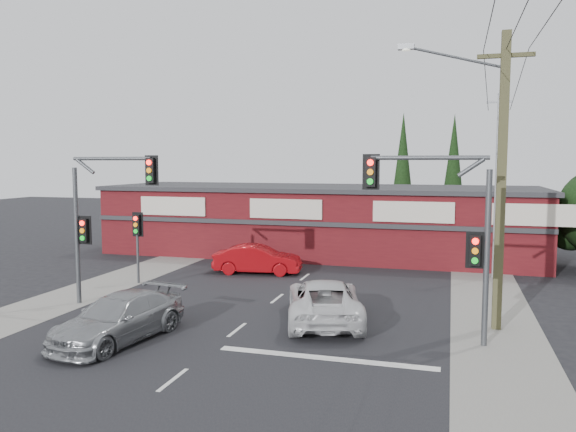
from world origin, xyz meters
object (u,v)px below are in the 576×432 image
(red_sedan, at_px, (258,259))
(utility_pole, at_px, (497,172))
(white_suv, at_px, (324,300))
(shop_building, at_px, (319,219))
(silver_suv, at_px, (119,318))

(red_sedan, distance_m, utility_pole, 13.72)
(white_suv, distance_m, shop_building, 15.20)
(white_suv, distance_m, utility_pole, 7.42)
(silver_suv, bearing_deg, utility_pole, 31.63)
(white_suv, xyz_separation_m, red_sedan, (-5.19, 7.54, -0.02))
(shop_building, relative_size, utility_pole, 2.73)
(silver_suv, xyz_separation_m, utility_pole, (11.59, 4.71, 4.66))
(red_sedan, bearing_deg, white_suv, -153.48)
(utility_pole, bearing_deg, red_sedan, 147.97)
(red_sedan, distance_m, shop_building, 7.46)
(silver_suv, xyz_separation_m, shop_building, (2.23, 18.71, 1.40))
(shop_building, height_order, utility_pole, utility_pole)
(silver_suv, distance_m, shop_building, 18.90)
(shop_building, bearing_deg, red_sedan, -102.44)
(shop_building, bearing_deg, utility_pole, -56.24)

